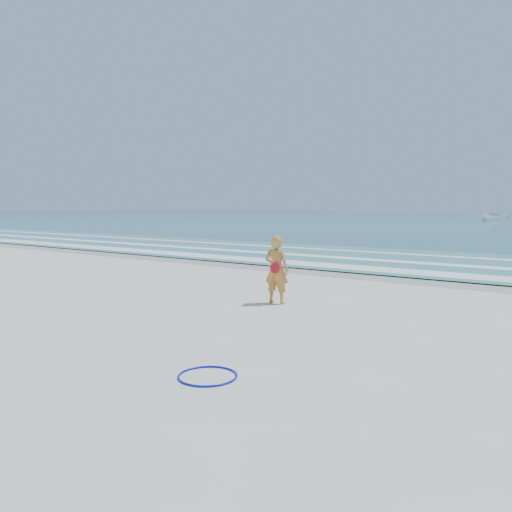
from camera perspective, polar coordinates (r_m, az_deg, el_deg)
The scene contains 9 objects.
ground at distance 11.06m, azimuth -14.82°, elevation -6.69°, with size 400.00×400.00×0.00m, color silver.
wet_sand at distance 18.07m, azimuth 7.75°, elevation -1.74°, with size 400.00×2.40×0.00m, color #B2A893.
shallow at distance 22.58m, azimuth 13.71°, elevation -0.24°, with size 400.00×10.00×0.01m, color #59B7AD.
foam_near at distance 19.21m, azimuth 9.57°, elevation -1.17°, with size 400.00×1.40×0.01m, color white.
foam_mid at distance 21.84m, azimuth 12.92°, elevation -0.40°, with size 400.00×0.90×0.01m, color white.
foam_far at distance 24.90m, azimuth 15.86°, elevation 0.27°, with size 400.00×0.60×0.01m, color white.
hoop at distance 7.09m, azimuth -5.55°, elevation -13.48°, with size 0.83×0.83×0.03m, color #0B0FC8.
boat at distance 82.61m, azimuth 25.78°, elevation 4.16°, with size 1.54×4.10×1.58m, color white.
woman at distance 11.97m, azimuth 2.36°, elevation -1.56°, with size 0.66×0.49×1.64m.
Camera 1 is at (8.37, -6.84, 2.35)m, focal length 35.00 mm.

